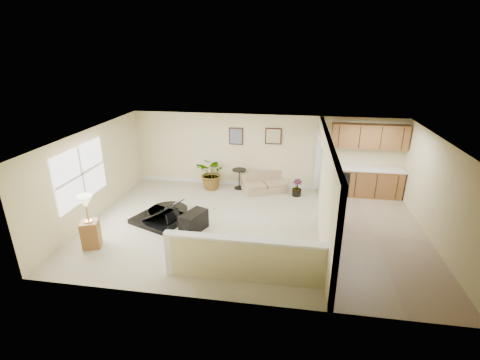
% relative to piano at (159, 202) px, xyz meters
% --- Properties ---
extents(floor, '(9.00, 9.00, 0.00)m').
position_rel_piano_xyz_m(floor, '(2.63, -0.04, -0.52)').
color(floor, '#B2AB8B').
rests_on(floor, ground).
extents(back_wall, '(9.00, 0.04, 2.50)m').
position_rel_piano_xyz_m(back_wall, '(2.63, 2.96, 0.73)').
color(back_wall, beige).
rests_on(back_wall, floor).
extents(front_wall, '(9.00, 0.04, 2.50)m').
position_rel_piano_xyz_m(front_wall, '(2.63, -3.04, 0.73)').
color(front_wall, beige).
rests_on(front_wall, floor).
extents(left_wall, '(0.04, 6.00, 2.50)m').
position_rel_piano_xyz_m(left_wall, '(-1.87, -0.04, 0.73)').
color(left_wall, beige).
rests_on(left_wall, floor).
extents(right_wall, '(0.04, 6.00, 2.50)m').
position_rel_piano_xyz_m(right_wall, '(7.13, -0.04, 0.73)').
color(right_wall, beige).
rests_on(right_wall, floor).
extents(ceiling, '(9.00, 6.00, 0.04)m').
position_rel_piano_xyz_m(ceiling, '(2.63, -0.04, 1.98)').
color(ceiling, white).
rests_on(ceiling, back_wall).
extents(kitchen_vinyl, '(2.70, 6.00, 0.01)m').
position_rel_piano_xyz_m(kitchen_vinyl, '(5.78, -0.04, -0.52)').
color(kitchen_vinyl, gray).
rests_on(kitchen_vinyl, floor).
extents(interior_partition, '(0.18, 5.99, 2.50)m').
position_rel_piano_xyz_m(interior_partition, '(4.43, 0.21, 0.70)').
color(interior_partition, beige).
rests_on(interior_partition, floor).
extents(pony_half_wall, '(3.42, 0.22, 1.00)m').
position_rel_piano_xyz_m(pony_half_wall, '(2.71, -2.34, -0.00)').
color(pony_half_wall, beige).
rests_on(pony_half_wall, floor).
extents(left_window, '(0.05, 2.15, 1.45)m').
position_rel_piano_xyz_m(left_window, '(-1.85, -0.54, 0.93)').
color(left_window, white).
rests_on(left_window, left_wall).
extents(wall_art_left, '(0.48, 0.04, 0.58)m').
position_rel_piano_xyz_m(wall_art_left, '(1.68, 2.93, 1.23)').
color(wall_art_left, '#341C13').
rests_on(wall_art_left, back_wall).
extents(wall_mirror, '(0.55, 0.04, 0.55)m').
position_rel_piano_xyz_m(wall_mirror, '(2.93, 2.93, 1.28)').
color(wall_mirror, '#341C13').
rests_on(wall_mirror, back_wall).
extents(kitchen_cabinets, '(2.36, 0.65, 2.33)m').
position_rel_piano_xyz_m(kitchen_cabinets, '(5.82, 2.69, 0.35)').
color(kitchen_cabinets, olive).
rests_on(kitchen_cabinets, floor).
extents(piano, '(1.86, 1.83, 1.25)m').
position_rel_piano_xyz_m(piano, '(0.00, 0.00, 0.00)').
color(piano, black).
rests_on(piano, floor).
extents(piano_bench, '(0.68, 0.89, 0.53)m').
position_rel_piano_xyz_m(piano_bench, '(1.13, -0.49, -0.26)').
color(piano_bench, black).
rests_on(piano_bench, floor).
extents(loveseat, '(1.71, 1.32, 0.80)m').
position_rel_piano_xyz_m(loveseat, '(2.72, 2.53, -0.22)').
color(loveseat, tan).
rests_on(loveseat, floor).
extents(accent_table, '(0.48, 0.48, 0.69)m').
position_rel_piano_xyz_m(accent_table, '(1.84, 2.61, -0.08)').
color(accent_table, black).
rests_on(accent_table, floor).
extents(palm_plant, '(1.23, 1.14, 1.13)m').
position_rel_piano_xyz_m(palm_plant, '(0.95, 2.45, 0.03)').
color(palm_plant, black).
rests_on(palm_plant, floor).
extents(small_plant, '(0.40, 0.40, 0.57)m').
position_rel_piano_xyz_m(small_plant, '(3.79, 2.28, -0.28)').
color(small_plant, black).
rests_on(small_plant, floor).
extents(lamp_stand, '(0.51, 0.51, 1.35)m').
position_rel_piano_xyz_m(lamp_stand, '(-1.10, -1.63, 0.05)').
color(lamp_stand, olive).
rests_on(lamp_stand, floor).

